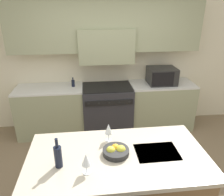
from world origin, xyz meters
name	(u,v)px	position (x,y,z in m)	size (l,w,h in m)	color
ground_plane	(120,196)	(0.00, 0.00, 0.00)	(10.00, 10.00, 0.00)	#7A664C
back_cabinetry	(105,48)	(0.00, 1.96, 1.59)	(10.00, 0.46, 2.70)	beige
back_counter	(107,108)	(0.00, 1.71, 0.47)	(3.37, 0.62, 0.93)	gray
range_stove	(107,109)	(0.00, 1.69, 0.46)	(0.92, 0.70, 0.92)	#2D2D33
microwave	(162,76)	(1.04, 1.71, 1.09)	(0.52, 0.42, 0.31)	black
kitchen_island	(117,189)	(-0.09, -0.34, 0.47)	(1.82, 0.97, 0.94)	brown
wine_bottle	(58,156)	(-0.66, -0.44, 1.06)	(0.07, 0.07, 0.31)	black
wine_glass_near	(86,160)	(-0.40, -0.56, 1.08)	(0.08, 0.08, 0.21)	white
wine_glass_far	(109,129)	(-0.15, -0.07, 1.08)	(0.08, 0.08, 0.21)	white
fruit_bowl	(116,151)	(-0.10, -0.32, 0.98)	(0.27, 0.27, 0.10)	black
oil_bottle_on_counter	(73,83)	(-0.63, 1.74, 1.00)	(0.06, 0.06, 0.17)	black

